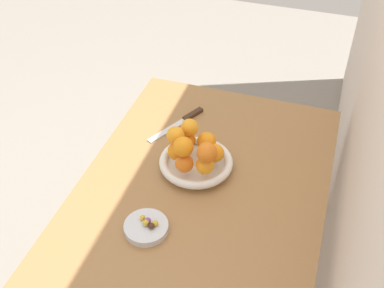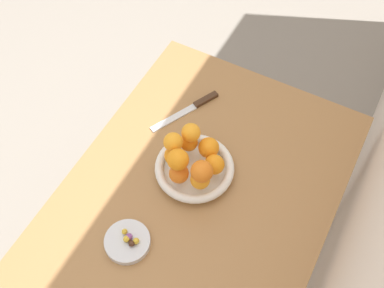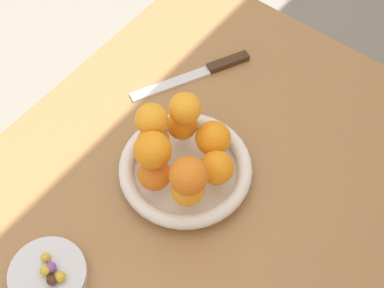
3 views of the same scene
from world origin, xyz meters
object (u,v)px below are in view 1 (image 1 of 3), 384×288
candy_ball_3 (146,223)px  candy_ball_5 (142,218)px  candy_dish (146,227)px  dining_table (200,209)px  orange_8 (183,147)px  candy_ball_0 (148,224)px  orange_0 (177,151)px  orange_1 (184,163)px  orange_3 (215,153)px  candy_ball_2 (148,221)px  candy_ball_1 (151,226)px  orange_9 (207,152)px  orange_4 (207,142)px  candy_ball_4 (155,223)px  orange_7 (190,127)px  orange_6 (175,135)px  orange_2 (206,165)px  fruit_bowl (196,163)px  orange_5 (187,140)px  knife (181,122)px

candy_ball_3 → candy_ball_5: (-0.02, -0.02, -0.00)m
candy_dish → dining_table: bearing=152.9°
orange_8 → candy_ball_0: bearing=-6.6°
orange_0 → candy_ball_0: (0.27, 0.01, -0.04)m
orange_1 → orange_8: size_ratio=0.92×
orange_3 → candy_ball_2: size_ratio=3.16×
candy_ball_1 → candy_ball_5: 0.04m
orange_9 → candy_ball_2: size_ratio=3.34×
orange_3 → orange_4: (-0.04, -0.04, 0.00)m
candy_ball_4 → orange_8: bearing=178.4°
orange_7 → candy_ball_2: orange_7 is taller
candy_ball_4 → orange_4: bearing=171.9°
orange_0 → orange_1: orange_0 is taller
orange_6 → orange_2: bearing=69.3°
candy_dish → orange_4: bearing=167.9°
candy_ball_1 → orange_8: bearing=176.9°
dining_table → candy_ball_5: bearing=-33.0°
dining_table → orange_9: bearing=168.9°
orange_0 → fruit_bowl: bearing=103.0°
candy_ball_0 → candy_ball_5: size_ratio=0.92×
dining_table → candy_ball_3: 0.25m
fruit_bowl → orange_9: (0.06, 0.05, 0.11)m
orange_4 → fruit_bowl: bearing=-17.0°
orange_0 → orange_9: size_ratio=0.94×
orange_9 → candy_ball_5: size_ratio=3.92×
orange_5 → orange_6: 0.08m
orange_5 → candy_ball_5: orange_5 is taller
fruit_bowl → candy_ball_4: 0.28m
orange_9 → candy_ball_0: bearing=-23.8°
orange_0 → orange_7: orange_7 is taller
orange_7 → orange_8: orange_8 is taller
dining_table → candy_ball_2: 0.24m
candy_ball_2 → candy_ball_4: size_ratio=1.06×
candy_ball_0 → candy_ball_1: (0.01, 0.01, 0.00)m
orange_4 → candy_ball_1: size_ratio=3.58×
orange_9 → candy_ball_3: (0.23, -0.11, -0.10)m
candy_ball_3 → knife: bearing=-172.3°
orange_0 → candy_ball_5: 0.26m
candy_dish → orange_6: (-0.28, -0.01, 0.12)m
orange_7 → knife: size_ratio=0.23×
orange_3 → candy_ball_4: size_ratio=3.36×
candy_dish → candy_ball_0: size_ratio=8.58×
dining_table → orange_6: (-0.08, -0.11, 0.22)m
orange_0 → orange_4: (-0.07, 0.08, 0.00)m
dining_table → orange_7: (-0.14, -0.08, 0.21)m
orange_5 → orange_6: orange_6 is taller
orange_7 → candy_ball_5: orange_7 is taller
orange_2 → knife: (-0.26, -0.17, -0.06)m
orange_1 → candy_ball_5: (0.21, -0.05, -0.04)m
candy_dish → orange_0: bearing=-179.3°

